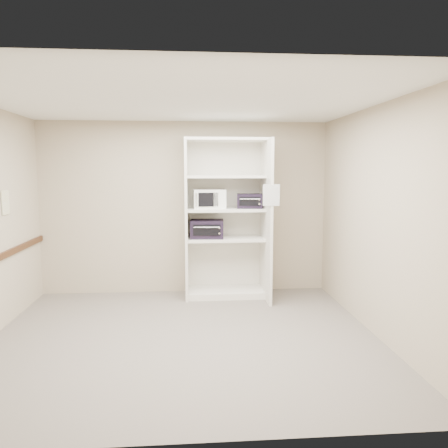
{
  "coord_description": "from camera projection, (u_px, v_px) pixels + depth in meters",
  "views": [
    {
      "loc": [
        0.07,
        -4.92,
        1.94
      ],
      "look_at": [
        0.57,
        1.41,
        1.16
      ],
      "focal_mm": 35.0,
      "sensor_mm": 36.0,
      "label": 1
    }
  ],
  "objects": [
    {
      "name": "wall_back",
      "position": [
        185.0,
        208.0,
        6.91
      ],
      "size": [
        4.5,
        0.02,
        2.7
      ],
      "primitive_type": "cube",
      "color": "tan",
      "rests_on": "ground"
    },
    {
      "name": "wall_poster",
      "position": [
        5.0,
        202.0,
        5.48
      ],
      "size": [
        0.01,
        0.22,
        0.31
      ],
      "primitive_type": "cube",
      "color": "silver",
      "rests_on": "wall_left"
    },
    {
      "name": "shelving_unit",
      "position": [
        229.0,
        224.0,
        6.7
      ],
      "size": [
        1.24,
        0.92,
        2.42
      ],
      "color": "silver",
      "rests_on": "floor"
    },
    {
      "name": "ceiling",
      "position": [
        182.0,
        101.0,
        4.77
      ],
      "size": [
        4.5,
        4.0,
        0.01
      ],
      "primitive_type": "cube",
      "color": "white"
    },
    {
      "name": "toaster_oven_lower",
      "position": [
        207.0,
        229.0,
        6.65
      ],
      "size": [
        0.52,
        0.4,
        0.27
      ],
      "primitive_type": "cube",
      "rotation": [
        0.0,
        0.0,
        -0.07
      ],
      "color": "black",
      "rests_on": "shelving_unit"
    },
    {
      "name": "wall_right",
      "position": [
        376.0,
        221.0,
        5.11
      ],
      "size": [
        0.02,
        4.0,
        2.7
      ],
      "primitive_type": "cube",
      "color": "tan",
      "rests_on": "ground"
    },
    {
      "name": "floor",
      "position": [
        185.0,
        338.0,
        5.1
      ],
      "size": [
        4.5,
        4.0,
        0.01
      ],
      "primitive_type": "cube",
      "color": "#686058",
      "rests_on": "ground"
    },
    {
      "name": "wall_front",
      "position": [
        180.0,
        259.0,
        2.95
      ],
      "size": [
        4.5,
        0.02,
        2.7
      ],
      "primitive_type": "cube",
      "color": "tan",
      "rests_on": "ground"
    },
    {
      "name": "paper_sign",
      "position": [
        271.0,
        195.0,
        6.06
      ],
      "size": [
        0.23,
        0.01,
        0.29
      ],
      "primitive_type": "cube",
      "rotation": [
        0.0,
        0.0,
        0.01
      ],
      "color": "white",
      "rests_on": "shelving_unit"
    },
    {
      "name": "toaster_oven_upper",
      "position": [
        250.0,
        201.0,
        6.65
      ],
      "size": [
        0.41,
        0.33,
        0.22
      ],
      "primitive_type": "cube",
      "rotation": [
        0.0,
        0.0,
        -0.12
      ],
      "color": "black",
      "rests_on": "shelving_unit"
    },
    {
      "name": "microwave",
      "position": [
        209.0,
        199.0,
        6.64
      ],
      "size": [
        0.49,
        0.38,
        0.29
      ],
      "primitive_type": "cube",
      "rotation": [
        0.0,
        0.0,
        0.02
      ],
      "color": "white",
      "rests_on": "shelving_unit"
    }
  ]
}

